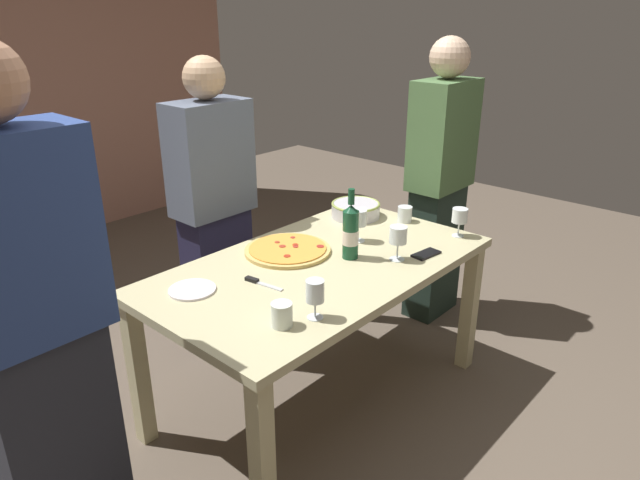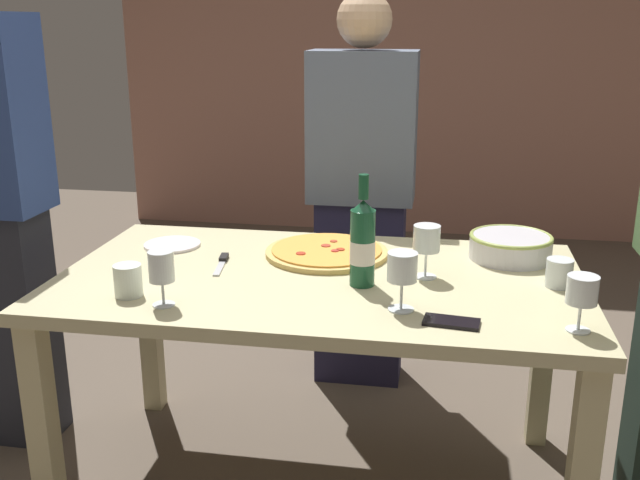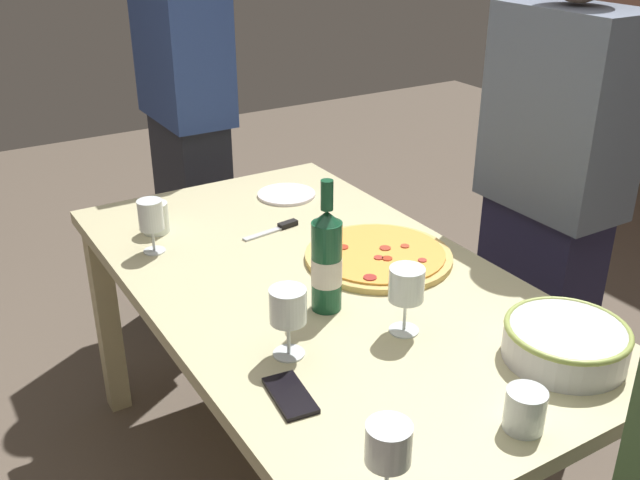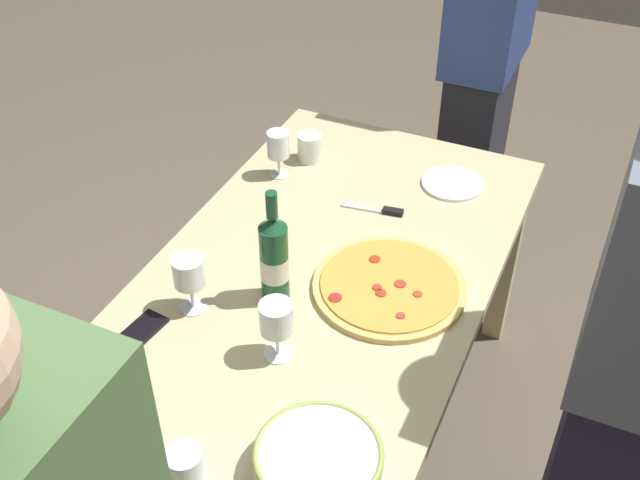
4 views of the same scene
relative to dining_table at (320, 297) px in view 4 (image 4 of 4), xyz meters
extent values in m
plane|color=brown|center=(0.00, 0.00, -0.66)|extent=(8.00, 8.00, 0.00)
cube|color=#C4BC8D|center=(0.00, 0.00, 0.07)|extent=(1.60, 0.90, 0.04)
cube|color=#C9BE8E|center=(-0.74, -0.40, -0.30)|extent=(0.07, 0.07, 0.71)
cube|color=#C9BE8E|center=(-0.74, 0.40, -0.30)|extent=(0.07, 0.07, 0.71)
cylinder|color=tan|center=(-0.01, 0.20, 0.10)|extent=(0.41, 0.41, 0.02)
cylinder|color=gold|center=(-0.01, 0.20, 0.11)|extent=(0.37, 0.37, 0.01)
cylinder|color=#AD301A|center=(-0.09, 0.13, 0.12)|extent=(0.03, 0.03, 0.00)
cylinder|color=#A73523|center=(-0.02, 0.22, 0.12)|extent=(0.03, 0.03, 0.00)
cylinder|color=#AB3D24|center=(0.00, 0.28, 0.12)|extent=(0.02, 0.02, 0.00)
cylinder|color=#AA362B|center=(0.09, 0.27, 0.12)|extent=(0.02, 0.02, 0.00)
cylinder|color=#AA3018|center=(0.04, 0.19, 0.12)|extent=(0.03, 0.03, 0.00)
cylinder|color=#AF3227|center=(0.02, 0.17, 0.12)|extent=(0.03, 0.03, 0.00)
cylinder|color=maroon|center=(0.10, 0.09, 0.12)|extent=(0.04, 0.04, 0.00)
cylinder|color=silver|center=(0.59, 0.26, 0.13)|extent=(0.27, 0.27, 0.08)
torus|color=#9DAF54|center=(0.59, 0.26, 0.17)|extent=(0.27, 0.27, 0.01)
cylinder|color=#164B2D|center=(0.14, -0.07, 0.21)|extent=(0.07, 0.07, 0.23)
cone|color=#164B2D|center=(0.14, -0.07, 0.33)|extent=(0.07, 0.07, 0.03)
cylinder|color=#164B2D|center=(0.14, -0.07, 0.39)|extent=(0.03, 0.03, 0.07)
cylinder|color=silver|center=(0.14, -0.07, 0.20)|extent=(0.07, 0.07, 0.07)
cylinder|color=white|center=(0.26, -0.24, 0.09)|extent=(0.07, 0.07, 0.00)
cylinder|color=white|center=(0.26, -0.24, 0.14)|extent=(0.01, 0.01, 0.08)
cylinder|color=white|center=(0.26, -0.24, 0.22)|extent=(0.08, 0.08, 0.08)
cylinder|color=maroon|center=(0.26, -0.24, 0.19)|extent=(0.07, 0.07, 0.03)
cylinder|color=white|center=(-0.38, -0.32, 0.09)|extent=(0.06, 0.06, 0.00)
cylinder|color=white|center=(-0.38, -0.32, 0.13)|extent=(0.01, 0.01, 0.07)
cylinder|color=white|center=(-0.38, -0.32, 0.21)|extent=(0.07, 0.07, 0.08)
cylinder|color=maroon|center=(-0.38, -0.32, 0.18)|extent=(0.06, 0.06, 0.03)
cylinder|color=white|center=(0.71, -0.30, 0.09)|extent=(0.06, 0.06, 0.00)
cylinder|color=white|center=(0.71, -0.30, 0.13)|extent=(0.01, 0.01, 0.07)
cylinder|color=white|center=(0.71, -0.30, 0.20)|extent=(0.08, 0.08, 0.07)
cylinder|color=maroon|center=(0.71, -0.30, 0.19)|extent=(0.07, 0.07, 0.04)
cylinder|color=white|center=(0.32, 0.03, 0.09)|extent=(0.07, 0.07, 0.00)
cylinder|color=white|center=(0.32, 0.03, 0.14)|extent=(0.01, 0.01, 0.08)
cylinder|color=white|center=(0.32, 0.03, 0.22)|extent=(0.08, 0.08, 0.08)
cylinder|color=white|center=(0.71, 0.02, 0.13)|extent=(0.08, 0.08, 0.08)
cylinder|color=white|center=(-0.51, -0.27, 0.14)|extent=(0.08, 0.08, 0.09)
cylinder|color=white|center=(-0.56, 0.21, 0.10)|extent=(0.19, 0.19, 0.01)
cube|color=black|center=(0.40, -0.31, 0.10)|extent=(0.15, 0.09, 0.01)
cube|color=silver|center=(-0.32, 0.00, 0.10)|extent=(0.04, 0.14, 0.01)
cube|color=black|center=(-0.33, 0.09, 0.10)|extent=(0.03, 0.06, 0.02)
cube|color=#211F3D|center=(0.03, 0.81, -0.26)|extent=(0.36, 0.20, 0.80)
cube|color=#282A35|center=(-1.21, 0.12, -0.22)|extent=(0.38, 0.20, 0.87)
camera|label=1|loc=(-1.77, -1.59, 1.18)|focal=32.14mm
camera|label=2|loc=(0.35, -2.07, 0.84)|focal=40.52mm
camera|label=3|loc=(1.45, -0.88, 1.01)|focal=40.94mm
camera|label=4|loc=(1.45, 0.66, 1.47)|focal=43.18mm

